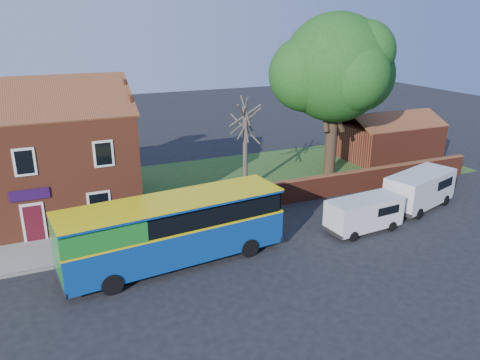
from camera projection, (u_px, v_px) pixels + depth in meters
name	position (u px, v px, depth m)	size (l,w,h in m)	color
ground	(202.00, 281.00, 21.92)	(120.00, 120.00, 0.00)	black
pavement	(38.00, 255.00, 24.23)	(18.00, 3.50, 0.12)	gray
kerb	(38.00, 270.00, 22.71)	(18.00, 0.15, 0.14)	slate
grass_strip	(300.00, 170.00, 38.11)	(26.00, 12.00, 0.04)	#426B28
shop_building	(27.00, 163.00, 28.12)	(12.30, 8.13, 10.50)	brown
boundary_wall	(344.00, 183.00, 32.65)	(22.00, 0.38, 1.60)	maroon
outbuilding	(390.00, 140.00, 41.01)	(8.20, 5.06, 4.17)	maroon
bus	(167.00, 229.00, 22.81)	(11.33, 3.94, 3.38)	navy
van_near	(364.00, 213.00, 26.84)	(4.61, 2.14, 1.97)	silver
van_far	(420.00, 188.00, 30.11)	(5.73, 3.64, 2.34)	silver
large_tree	(335.00, 71.00, 34.64)	(10.04, 7.94, 12.24)	black
bare_tree	(245.00, 146.00, 32.57)	(2.40, 2.85, 6.39)	#4C4238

